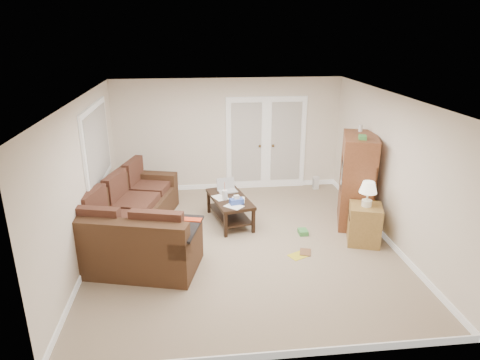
{
  "coord_description": "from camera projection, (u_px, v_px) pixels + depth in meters",
  "views": [
    {
      "loc": [
        -0.78,
        -6.51,
        3.49
      ],
      "look_at": [
        -0.03,
        0.17,
        1.1
      ],
      "focal_mm": 32.0,
      "sensor_mm": 36.0,
      "label": 1
    }
  ],
  "objects": [
    {
      "name": "baseboards",
      "position": [
        243.0,
        241.0,
        7.33
      ],
      "size": [
        5.0,
        5.5,
        0.1
      ],
      "primitive_type": null,
      "color": "white",
      "rests_on": "floor"
    },
    {
      "name": "wall_left",
      "position": [
        84.0,
        181.0,
        6.67
      ],
      "size": [
        0.02,
        5.5,
        2.5
      ],
      "primitive_type": "cube",
      "color": "white",
      "rests_on": "floor"
    },
    {
      "name": "wall_back",
      "position": [
        228.0,
        135.0,
        9.5
      ],
      "size": [
        5.0,
        0.02,
        2.5
      ],
      "primitive_type": "cube",
      "color": "white",
      "rests_on": "floor"
    },
    {
      "name": "floor_magazine",
      "position": [
        298.0,
        256.0,
        6.95
      ],
      "size": [
        0.36,
        0.33,
        0.01
      ],
      "primitive_type": "cube",
      "rotation": [
        0.0,
        0.0,
        0.46
      ],
      "color": "gold",
      "rests_on": "floor"
    },
    {
      "name": "wall_front",
      "position": [
        275.0,
        262.0,
        4.35
      ],
      "size": [
        5.0,
        0.02,
        2.5
      ],
      "primitive_type": "cube",
      "color": "white",
      "rests_on": "floor"
    },
    {
      "name": "floor_greenbox",
      "position": [
        303.0,
        232.0,
        7.67
      ],
      "size": [
        0.16,
        0.21,
        0.08
      ],
      "primitive_type": "cube",
      "rotation": [
        0.0,
        0.0,
        0.02
      ],
      "color": "#429245",
      "rests_on": "floor"
    },
    {
      "name": "side_cabinet",
      "position": [
        365.0,
        221.0,
        7.25
      ],
      "size": [
        0.66,
        0.66,
        1.11
      ],
      "rotation": [
        0.0,
        0.0,
        -0.31
      ],
      "color": "olive",
      "rests_on": "floor"
    },
    {
      "name": "french_doors",
      "position": [
        266.0,
        144.0,
        9.63
      ],
      "size": [
        1.8,
        0.05,
        2.13
      ],
      "color": "white",
      "rests_on": "floor"
    },
    {
      "name": "floor",
      "position": [
        243.0,
        243.0,
        7.35
      ],
      "size": [
        5.5,
        5.5,
        0.0
      ],
      "primitive_type": "plane",
      "color": "tan",
      "rests_on": "ground"
    },
    {
      "name": "sectional_sofa",
      "position": [
        131.0,
        224.0,
        7.21
      ],
      "size": [
        2.22,
        3.46,
        0.94
      ],
      "rotation": [
        0.0,
        0.0,
        -0.26
      ],
      "color": "#452C1A",
      "rests_on": "floor"
    },
    {
      "name": "tv_armoire",
      "position": [
        357.0,
        180.0,
        7.88
      ],
      "size": [
        0.88,
        1.19,
        1.82
      ],
      "rotation": [
        0.0,
        0.0,
        -0.31
      ],
      "color": "brown",
      "rests_on": "floor"
    },
    {
      "name": "space_heater",
      "position": [
        316.0,
        183.0,
        9.8
      ],
      "size": [
        0.13,
        0.11,
        0.3
      ],
      "primitive_type": "cube",
      "rotation": [
        0.0,
        0.0,
        0.09
      ],
      "color": "white",
      "rests_on": "floor"
    },
    {
      "name": "coffee_table",
      "position": [
        230.0,
        208.0,
        8.09
      ],
      "size": [
        0.87,
        1.33,
        0.84
      ],
      "rotation": [
        0.0,
        0.0,
        0.22
      ],
      "color": "black",
      "rests_on": "floor"
    },
    {
      "name": "wall_right",
      "position": [
        390.0,
        169.0,
        7.19
      ],
      "size": [
        0.02,
        5.5,
        2.5
      ],
      "primitive_type": "cube",
      "color": "white",
      "rests_on": "floor"
    },
    {
      "name": "window_left",
      "position": [
        97.0,
        145.0,
        7.5
      ],
      "size": [
        0.05,
        1.92,
        1.42
      ],
      "color": "white",
      "rests_on": "wall_left"
    },
    {
      "name": "ceiling",
      "position": [
        243.0,
        97.0,
        6.51
      ],
      "size": [
        5.0,
        5.5,
        0.02
      ],
      "primitive_type": "cube",
      "color": "silver",
      "rests_on": "wall_back"
    },
    {
      "name": "floor_book",
      "position": [
        300.0,
        252.0,
        7.06
      ],
      "size": [
        0.24,
        0.28,
        0.02
      ],
      "primitive_type": "imported",
      "rotation": [
        0.0,
        0.0,
        -0.29
      ],
      "color": "brown",
      "rests_on": "floor"
    }
  ]
}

